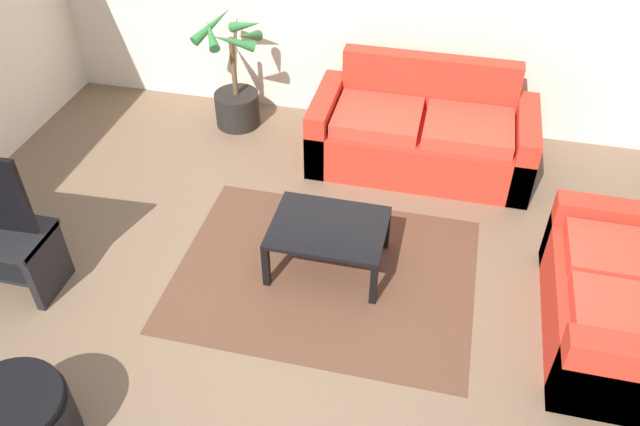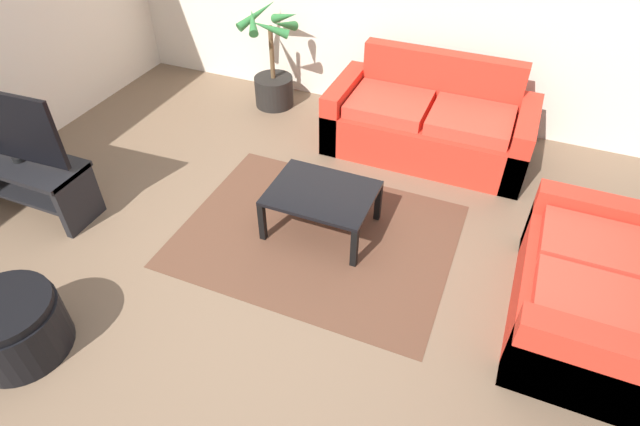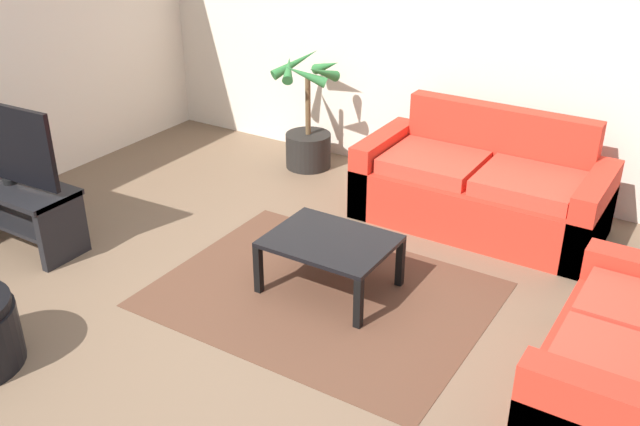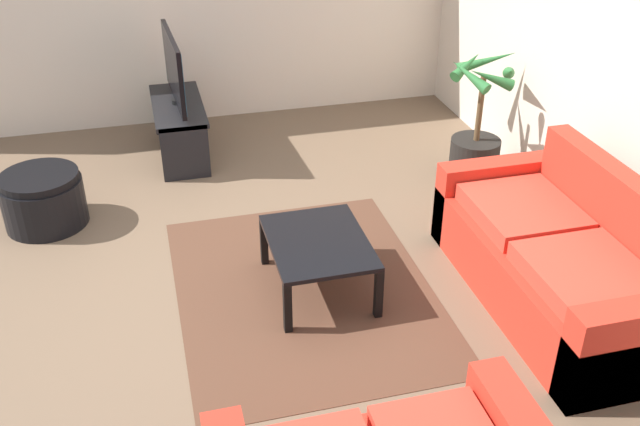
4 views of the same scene
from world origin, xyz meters
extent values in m
plane|color=brown|center=(0.00, 0.00, 0.00)|extent=(6.60, 6.60, 0.00)
cube|color=beige|center=(0.00, 3.00, 1.35)|extent=(6.00, 0.06, 2.70)
cube|color=red|center=(0.75, 2.25, 0.21)|extent=(1.93, 0.90, 0.42)
cube|color=red|center=(0.75, 2.62, 0.66)|extent=(1.57, 0.16, 0.48)
cube|color=red|center=(-0.12, 2.25, 0.31)|extent=(0.18, 0.90, 0.62)
cube|color=red|center=(1.63, 2.25, 0.31)|extent=(0.18, 0.90, 0.62)
cube|color=red|center=(0.36, 2.20, 0.48)|extent=(0.74, 0.66, 0.12)
cube|color=red|center=(1.15, 2.20, 0.48)|extent=(0.74, 0.66, 0.12)
cube|color=black|center=(-2.15, 0.08, 0.48)|extent=(1.10, 0.45, 0.04)
cube|color=black|center=(-2.15, 0.08, 0.23)|extent=(1.02, 0.39, 0.03)
cube|color=black|center=(-2.67, 0.08, 0.25)|extent=(0.06, 0.41, 0.50)
cube|color=black|center=(-1.63, 0.08, 0.25)|extent=(0.06, 0.41, 0.50)
cube|color=black|center=(-2.15, 0.08, 0.84)|extent=(1.05, 0.09, 0.59)
cube|color=teal|center=(-2.15, 0.11, 0.84)|extent=(1.00, 0.06, 0.54)
cylinder|color=black|center=(-2.15, 0.08, 0.52)|extent=(0.10, 0.10, 0.04)
cube|color=black|center=(0.23, 0.79, 0.37)|extent=(0.83, 0.64, 0.03)
cube|color=black|center=(-0.16, 0.49, 0.18)|extent=(0.05, 0.05, 0.36)
cube|color=black|center=(0.63, 0.49, 0.18)|extent=(0.05, 0.05, 0.36)
cube|color=black|center=(-0.16, 1.09, 0.18)|extent=(0.05, 0.05, 0.36)
cube|color=black|center=(0.63, 1.09, 0.18)|extent=(0.05, 0.05, 0.36)
cube|color=#513323|center=(0.23, 0.69, 0.00)|extent=(2.20, 1.70, 0.01)
cylinder|color=black|center=(-1.08, 2.55, 0.17)|extent=(0.43, 0.43, 0.33)
cylinder|color=brown|center=(-1.08, 2.55, 0.62)|extent=(0.05, 0.05, 0.58)
cone|color=#2A6C33|center=(-0.89, 2.52, 0.96)|extent=(0.16, 0.40, 0.23)
cone|color=#2A6C33|center=(-0.99, 2.73, 0.96)|extent=(0.42, 0.28, 0.24)
cone|color=#2A6C33|center=(-1.29, 2.67, 0.96)|extent=(0.33, 0.48, 0.27)
cone|color=#2A6C33|center=(-1.23, 2.46, 0.96)|extent=(0.27, 0.36, 0.22)
cone|color=#2A6C33|center=(-0.99, 2.38, 0.96)|extent=(0.40, 0.27, 0.23)
cylinder|color=black|center=(-1.14, -1.06, 0.19)|extent=(0.63, 0.63, 0.37)
cylinder|color=black|center=(-1.14, -1.06, 0.40)|extent=(0.60, 0.60, 0.06)
camera|label=1|loc=(0.97, -2.60, 3.42)|focal=35.82mm
camera|label=2|loc=(1.45, -2.17, 2.91)|focal=28.82mm
camera|label=3|loc=(2.42, -2.84, 2.72)|focal=40.15mm
camera|label=4|loc=(4.10, -0.20, 2.94)|focal=40.31mm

